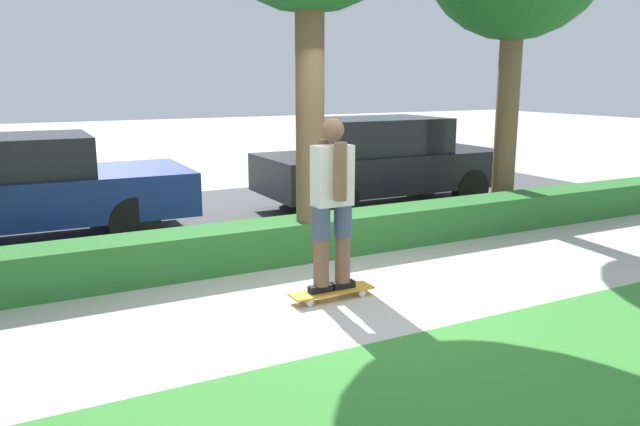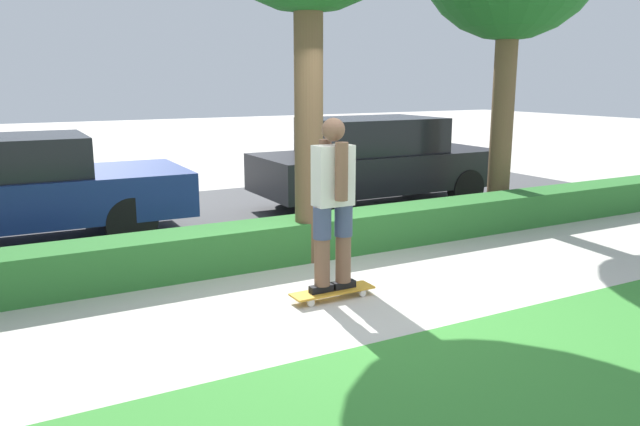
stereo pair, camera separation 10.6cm
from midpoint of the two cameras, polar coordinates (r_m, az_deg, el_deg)
The scene contains 6 objects.
ground_plane at distance 6.31m, azimuth 3.70°, elevation -7.86°, with size 60.00×60.00×0.00m, color #BCB7AD.
street_asphalt at distance 9.99m, azimuth -8.97°, elevation -0.47°, with size 15.71×5.00×0.01m.
hedge_row at distance 7.58m, azimuth -2.60°, elevation -2.49°, with size 15.71×0.60×0.48m.
skateboard at distance 6.28m, azimuth 1.58°, elevation -7.19°, with size 0.87×0.24×0.09m.
skater_person at distance 6.04m, azimuth 1.63°, elevation 1.15°, with size 0.50×0.44×1.71m.
parked_car_middle at distance 10.76m, azimuth 5.76°, elevation 4.76°, with size 4.23×1.80×1.52m.
Camera 1 is at (-3.07, -5.07, 2.15)m, focal length 35.00 mm.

